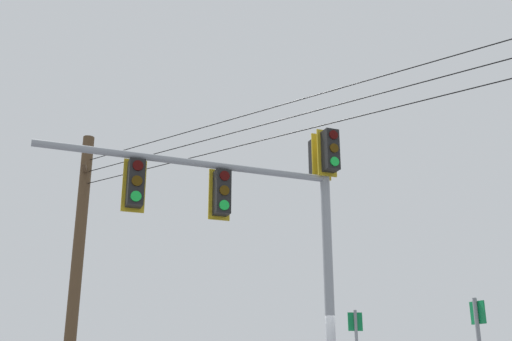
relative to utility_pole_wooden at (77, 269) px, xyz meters
name	(u,v)px	position (x,y,z in m)	size (l,w,h in m)	color
signal_mast_assembly	(269,207)	(-7.22, 4.04, 0.27)	(5.02, 4.31, 6.44)	gray
utility_pole_wooden	(77,269)	(0.00, 0.00, 0.00)	(1.03, 1.71, 8.54)	#4C3823
overhead_wire_span	(357,100)	(-9.05, 3.52, 2.62)	(18.11, 7.07, 1.59)	black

